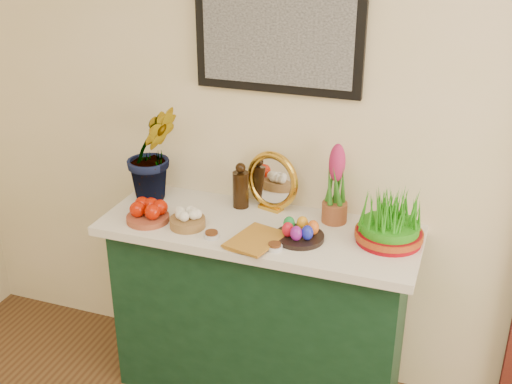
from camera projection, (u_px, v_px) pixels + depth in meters
room at (18, 355)px, 0.75m from camera, size 4.50×4.54×2.72m
sideboard at (260, 313)px, 3.01m from camera, size 1.30×0.45×0.85m
tablecloth at (260, 229)px, 2.83m from camera, size 1.40×0.55×0.04m
hyacinth_green at (152, 138)px, 2.95m from camera, size 0.40×0.40×0.61m
apple_bowl at (147, 213)px, 2.84m from camera, size 0.21×0.21×0.10m
garlic_basket at (187, 219)px, 2.79m from camera, size 0.18×0.18×0.09m
vinegar_cruet at (241, 188)px, 2.95m from camera, size 0.07×0.07×0.22m
mirror at (272, 182)px, 2.92m from camera, size 0.28×0.14×0.28m
book at (238, 234)px, 2.71m from camera, size 0.22×0.27×0.03m
spice_dish_left at (212, 235)px, 2.71m from camera, size 0.07×0.07×0.03m
spice_dish_right at (275, 247)px, 2.62m from camera, size 0.07×0.07×0.03m
egg_plate at (299, 232)px, 2.68m from camera, size 0.24×0.24×0.09m
hyacinth_pink at (336, 188)px, 2.78m from camera, size 0.11×0.11×0.37m
wheatgrass_sabzeh at (390, 220)px, 2.64m from camera, size 0.28×0.28×0.23m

